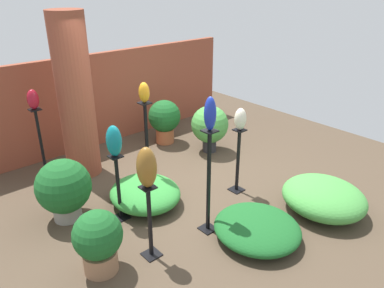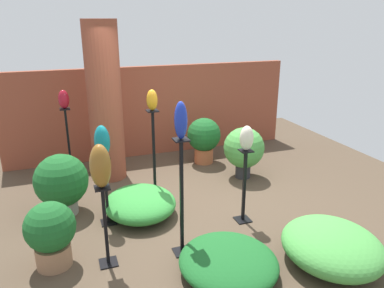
% 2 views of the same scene
% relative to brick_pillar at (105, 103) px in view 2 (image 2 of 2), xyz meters
% --- Properties ---
extents(ground_plane, '(8.00, 8.00, 0.00)m').
position_rel_brick_pillar_xyz_m(ground_plane, '(1.01, -1.54, -1.30)').
color(ground_plane, '#4C3D2D').
extents(brick_wall_back, '(5.60, 0.12, 1.75)m').
position_rel_brick_pillar_xyz_m(brick_wall_back, '(1.01, 0.91, -0.43)').
color(brick_wall_back, brown).
rests_on(brick_wall_back, ground).
extents(brick_pillar, '(0.55, 0.55, 2.61)m').
position_rel_brick_pillar_xyz_m(brick_pillar, '(0.00, 0.00, 0.00)').
color(brick_pillar, brown).
rests_on(brick_pillar, ground).
extents(pedestal_amber, '(0.20, 0.20, 1.40)m').
position_rel_brick_pillar_xyz_m(pedestal_amber, '(0.51, -1.15, -0.66)').
color(pedestal_amber, black).
rests_on(pedestal_amber, ground).
extents(pedestal_ruby, '(0.20, 0.20, 1.25)m').
position_rel_brick_pillar_xyz_m(pedestal_ruby, '(-0.63, 0.04, -0.73)').
color(pedestal_ruby, black).
rests_on(pedestal_ruby, ground).
extents(pedestal_cobalt, '(0.20, 0.20, 1.40)m').
position_rel_brick_pillar_xyz_m(pedestal_cobalt, '(0.48, -2.52, -0.66)').
color(pedestal_cobalt, black).
rests_on(pedestal_cobalt, ground).
extents(pedestal_ivory, '(0.20, 0.20, 1.01)m').
position_rel_brick_pillar_xyz_m(pedestal_ivory, '(1.49, -2.10, -0.84)').
color(pedestal_ivory, black).
rests_on(pedestal_ivory, ground).
extents(pedestal_bronze, '(0.20, 0.20, 0.94)m').
position_rel_brick_pillar_xyz_m(pedestal_bronze, '(-0.37, -2.44, -0.88)').
color(pedestal_bronze, black).
rests_on(pedestal_bronze, ground).
extents(pedestal_teal, '(0.20, 0.20, 0.95)m').
position_rel_brick_pillar_xyz_m(pedestal_teal, '(-0.24, -1.55, -0.87)').
color(pedestal_teal, black).
rests_on(pedestal_teal, ground).
extents(art_vase_amber, '(0.15, 0.16, 0.29)m').
position_rel_brick_pillar_xyz_m(art_vase_amber, '(0.51, -1.15, 0.24)').
color(art_vase_amber, orange).
rests_on(art_vase_amber, pedestal_amber).
extents(art_vase_ruby, '(0.17, 0.16, 0.30)m').
position_rel_brick_pillar_xyz_m(art_vase_ruby, '(-0.63, 0.04, 0.10)').
color(art_vase_ruby, maroon).
rests_on(art_vase_ruby, pedestal_ruby).
extents(art_vase_cobalt, '(0.14, 0.15, 0.41)m').
position_rel_brick_pillar_xyz_m(art_vase_cobalt, '(0.48, -2.52, 0.30)').
color(art_vase_cobalt, '#192D9E').
rests_on(art_vase_cobalt, pedestal_cobalt).
extents(art_vase_ivory, '(0.18, 0.17, 0.32)m').
position_rel_brick_pillar_xyz_m(art_vase_ivory, '(1.49, -2.10, -0.13)').
color(art_vase_ivory, beige).
rests_on(art_vase_ivory, pedestal_ivory).
extents(art_vase_bronze, '(0.22, 0.23, 0.47)m').
position_rel_brick_pillar_xyz_m(art_vase_bronze, '(-0.37, -2.44, -0.12)').
color(art_vase_bronze, brown).
rests_on(art_vase_bronze, pedestal_bronze).
extents(art_vase_teal, '(0.20, 0.21, 0.41)m').
position_rel_brick_pillar_xyz_m(art_vase_teal, '(-0.24, -1.55, -0.15)').
color(art_vase_teal, '#0F727A').
rests_on(art_vase_teal, pedestal_teal).
extents(potted_plant_walkway_edge, '(0.63, 0.63, 0.86)m').
position_rel_brick_pillar_xyz_m(potted_plant_walkway_edge, '(1.77, 0.08, -0.80)').
color(potted_plant_walkway_edge, '#B25B38').
rests_on(potted_plant_walkway_edge, ground).
extents(potted_plant_back_center, '(0.69, 0.69, 0.88)m').
position_rel_brick_pillar_xyz_m(potted_plant_back_center, '(2.15, -0.79, -0.79)').
color(potted_plant_back_center, '#2D2D33').
rests_on(potted_plant_back_center, ground).
extents(potted_plant_near_pillar, '(0.55, 0.55, 0.76)m').
position_rel_brick_pillar_xyz_m(potted_plant_near_pillar, '(-0.93, -2.27, -0.88)').
color(potted_plant_near_pillar, '#936B4C').
rests_on(potted_plant_near_pillar, ground).
extents(potted_plant_front_right, '(0.73, 0.73, 0.87)m').
position_rel_brick_pillar_xyz_m(potted_plant_front_right, '(-0.79, -1.07, -0.83)').
color(potted_plant_front_right, gray).
rests_on(potted_plant_front_right, ground).
extents(foliage_bed_east, '(1.06, 1.11, 0.29)m').
position_rel_brick_pillar_xyz_m(foliage_bed_east, '(0.82, -3.05, -1.16)').
color(foliage_bed_east, '#195923').
rests_on(foliage_bed_east, ground).
extents(foliage_bed_west, '(1.07, 1.17, 0.45)m').
position_rel_brick_pillar_xyz_m(foliage_bed_west, '(1.98, -3.28, -1.08)').
color(foliage_bed_west, '#479942').
rests_on(foliage_bed_west, ground).
extents(foliage_bed_center, '(0.98, 1.08, 0.36)m').
position_rel_brick_pillar_xyz_m(foliage_bed_center, '(0.21, -1.49, -1.12)').
color(foliage_bed_center, '#338C38').
rests_on(foliage_bed_center, ground).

